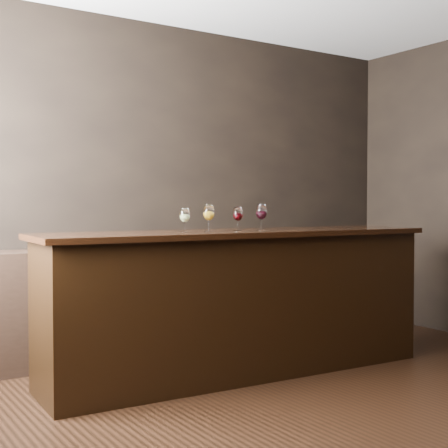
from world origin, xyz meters
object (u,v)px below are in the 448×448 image
back_bar_shelf (105,303)px  glass_amber (209,213)px  bar_counter (240,305)px  glass_red_a (238,214)px  glass_white (185,216)px  glass_red_b (261,212)px

back_bar_shelf → glass_amber: (0.40, -0.93, 0.73)m
bar_counter → glass_red_a: 0.66m
back_bar_shelf → glass_white: 1.21m
glass_white → glass_red_b: bearing=-3.8°
bar_counter → back_bar_shelf: bar_counter is taller
glass_red_b → bar_counter: bearing=167.8°
glass_amber → back_bar_shelf: bearing=113.4°
back_bar_shelf → glass_red_a: 1.35m
glass_white → bar_counter: bearing=-0.7°
bar_counter → glass_red_b: glass_red_b is taller
glass_amber → glass_red_b: (0.41, -0.07, 0.00)m
back_bar_shelf → glass_red_a: (0.63, -0.96, 0.72)m
glass_white → glass_amber: bearing=7.0°
back_bar_shelf → glass_white: size_ratio=14.58×
glass_white → glass_amber: size_ratio=0.88×
back_bar_shelf → glass_amber: glass_amber is taller
glass_white → glass_red_a: 0.43m
glass_red_a → back_bar_shelf: bearing=123.1°
glass_white → glass_amber: (0.21, 0.03, 0.02)m
glass_white → glass_red_b: size_ratio=0.87×
glass_red_b → glass_red_a: bearing=170.4°
bar_counter → glass_white: glass_white is taller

